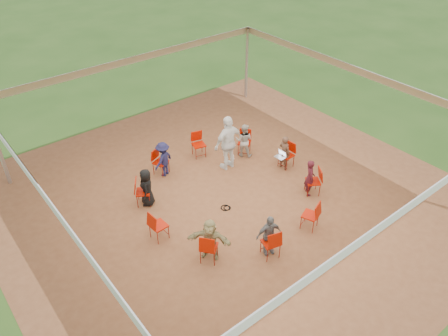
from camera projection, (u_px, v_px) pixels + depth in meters
ground at (229, 198)px, 13.36m from camera, size 80.00×80.00×0.00m
dirt_patch at (229, 198)px, 13.36m from camera, size 13.00×13.00×0.00m
tent at (230, 131)px, 11.99m from camera, size 10.33×10.33×3.00m
chair_0 at (286, 155)px, 14.50m from camera, size 0.46×0.44×0.90m
chair_1 at (244, 143)px, 15.15m from camera, size 0.61×0.60×0.90m
chair_2 at (199, 145)px, 15.02m from camera, size 0.52×0.53×0.90m
chair_3 at (161, 162)px, 14.16m from camera, size 0.55×0.56×0.90m
chair_4 at (143, 192)px, 12.89m from camera, size 0.60×0.59×0.90m
chair_5 at (159, 225)px, 11.70m from camera, size 0.46×0.44×0.90m
chair_6 at (209, 247)px, 11.05m from camera, size 0.61×0.60×0.90m
chair_7 at (271, 243)px, 11.18m from camera, size 0.52×0.53×0.90m
chair_8 at (310, 215)px, 12.04m from camera, size 0.55×0.56×0.90m
chair_9 at (313, 181)px, 13.31m from camera, size 0.60×0.59×0.90m
person_seated_0 at (284, 152)px, 14.34m from camera, size 0.31×0.46×1.21m
person_seated_1 at (244, 140)px, 14.96m from camera, size 0.64×0.67×1.21m
person_seated_2 at (163, 159)px, 14.02m from camera, size 0.87×0.64×1.21m
person_seated_3 at (147, 187)px, 12.81m from camera, size 0.60×0.68×1.21m
person_seated_4 at (210, 239)px, 11.05m from camera, size 1.04×1.14×1.21m
person_seated_5 at (269, 235)px, 11.17m from camera, size 0.78×0.53×1.21m
person_seated_6 at (310, 177)px, 13.21m from camera, size 0.48×0.53×1.21m
standing_person at (229, 143)px, 14.17m from camera, size 1.14×0.60×1.91m
cable_coil at (226, 208)px, 12.96m from camera, size 0.33×0.33×0.03m
laptop at (281, 155)px, 14.27m from camera, size 0.29×0.35×0.23m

